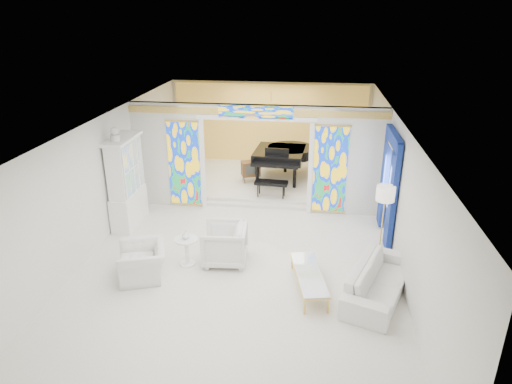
# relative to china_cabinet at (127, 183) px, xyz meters

# --- Properties ---
(floor) EXTENTS (12.00, 12.00, 0.00)m
(floor) POSITION_rel_china_cabinet_xyz_m (3.22, -0.60, -1.17)
(floor) COLOR white
(floor) RESTS_ON ground
(ceiling) EXTENTS (7.00, 12.00, 0.02)m
(ceiling) POSITION_rel_china_cabinet_xyz_m (3.22, -0.60, 1.83)
(ceiling) COLOR white
(ceiling) RESTS_ON wall_back
(wall_back) EXTENTS (7.00, 0.02, 3.00)m
(wall_back) POSITION_rel_china_cabinet_xyz_m (3.22, 5.40, 0.33)
(wall_back) COLOR silver
(wall_back) RESTS_ON floor
(wall_front) EXTENTS (7.00, 0.02, 3.00)m
(wall_front) POSITION_rel_china_cabinet_xyz_m (3.22, -6.60, 0.33)
(wall_front) COLOR silver
(wall_front) RESTS_ON floor
(wall_left) EXTENTS (0.02, 12.00, 3.00)m
(wall_left) POSITION_rel_china_cabinet_xyz_m (-0.28, -0.60, 0.33)
(wall_left) COLOR silver
(wall_left) RESTS_ON floor
(wall_right) EXTENTS (0.02, 12.00, 3.00)m
(wall_right) POSITION_rel_china_cabinet_xyz_m (6.72, -0.60, 0.33)
(wall_right) COLOR silver
(wall_right) RESTS_ON floor
(partition_wall) EXTENTS (7.00, 0.22, 3.00)m
(partition_wall) POSITION_rel_china_cabinet_xyz_m (3.22, 1.40, 0.48)
(partition_wall) COLOR silver
(partition_wall) RESTS_ON floor
(stained_glass_left) EXTENTS (0.90, 0.04, 2.40)m
(stained_glass_left) POSITION_rel_china_cabinet_xyz_m (1.19, 1.29, 0.13)
(stained_glass_left) COLOR gold
(stained_glass_left) RESTS_ON partition_wall
(stained_glass_right) EXTENTS (0.90, 0.04, 2.40)m
(stained_glass_right) POSITION_rel_china_cabinet_xyz_m (5.25, 1.29, 0.13)
(stained_glass_right) COLOR gold
(stained_glass_right) RESTS_ON partition_wall
(stained_glass_transom) EXTENTS (2.00, 0.04, 0.34)m
(stained_glass_transom) POSITION_rel_china_cabinet_xyz_m (3.22, 1.29, 1.65)
(stained_glass_transom) COLOR gold
(stained_glass_transom) RESTS_ON partition_wall
(alcove_platform) EXTENTS (6.80, 3.80, 0.18)m
(alcove_platform) POSITION_rel_china_cabinet_xyz_m (3.22, 3.50, -1.08)
(alcove_platform) COLOR white
(alcove_platform) RESTS_ON floor
(gold_curtain_back) EXTENTS (6.70, 0.10, 2.90)m
(gold_curtain_back) POSITION_rel_china_cabinet_xyz_m (3.22, 5.28, 0.33)
(gold_curtain_back) COLOR #F3C354
(gold_curtain_back) RESTS_ON wall_back
(chandelier) EXTENTS (0.48, 0.48, 0.30)m
(chandelier) POSITION_rel_china_cabinet_xyz_m (3.42, 3.40, 1.38)
(chandelier) COLOR gold
(chandelier) RESTS_ON ceiling
(blue_drapes) EXTENTS (0.14, 1.85, 2.65)m
(blue_drapes) POSITION_rel_china_cabinet_xyz_m (6.62, 0.10, 0.41)
(blue_drapes) COLOR navy
(blue_drapes) RESTS_ON wall_right
(china_cabinet) EXTENTS (0.56, 1.46, 2.72)m
(china_cabinet) POSITION_rel_china_cabinet_xyz_m (0.00, 0.00, 0.00)
(china_cabinet) COLOR white
(china_cabinet) RESTS_ON floor
(armchair_left) EXTENTS (1.27, 1.35, 0.71)m
(armchair_left) POSITION_rel_china_cabinet_xyz_m (1.25, -2.44, -0.81)
(armchair_left) COLOR white
(armchair_left) RESTS_ON floor
(armchair_right) EXTENTS (1.06, 1.03, 0.90)m
(armchair_right) POSITION_rel_china_cabinet_xyz_m (2.88, -1.64, -0.72)
(armchair_right) COLOR white
(armchair_right) RESTS_ON floor
(sofa) EXTENTS (1.68, 2.50, 0.68)m
(sofa) POSITION_rel_china_cabinet_xyz_m (6.17, -2.54, -0.83)
(sofa) COLOR white
(sofa) RESTS_ON floor
(side_table) EXTENTS (0.65, 0.65, 0.65)m
(side_table) POSITION_rel_china_cabinet_xyz_m (2.06, -1.86, -0.74)
(side_table) COLOR white
(side_table) RESTS_ON floor
(vase) EXTENTS (0.22, 0.22, 0.18)m
(vase) POSITION_rel_china_cabinet_xyz_m (2.06, -1.86, -0.43)
(vase) COLOR silver
(vase) RESTS_ON side_table
(coffee_table) EXTENTS (0.87, 1.80, 0.39)m
(coffee_table) POSITION_rel_china_cabinet_xyz_m (4.79, -2.51, -0.82)
(coffee_table) COLOR white
(coffee_table) RESTS_ON floor
(floor_lamp) EXTENTS (0.51, 0.51, 1.71)m
(floor_lamp) POSITION_rel_china_cabinet_xyz_m (6.40, -0.86, 0.29)
(floor_lamp) COLOR gold
(floor_lamp) RESTS_ON floor
(grand_piano) EXTENTS (2.00, 3.00, 1.18)m
(grand_piano) POSITION_rel_china_cabinet_xyz_m (3.86, 3.61, -0.19)
(grand_piano) COLOR black
(grand_piano) RESTS_ON alcove_platform
(tv_console) EXTENTS (0.67, 0.56, 0.67)m
(tv_console) POSITION_rel_china_cabinet_xyz_m (2.82, 3.09, -0.56)
(tv_console) COLOR #54311E
(tv_console) RESTS_ON alcove_platform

